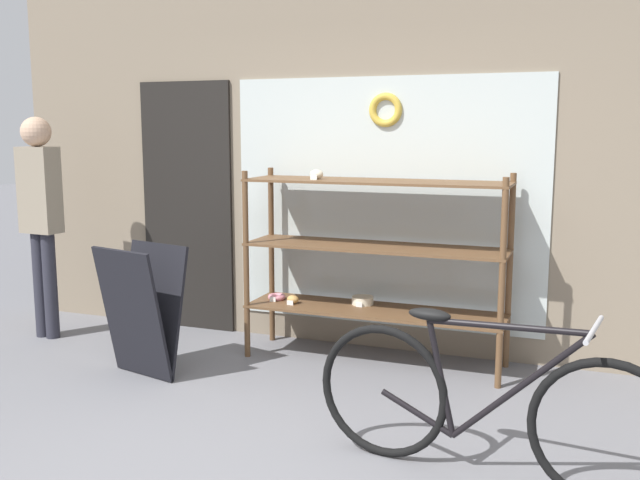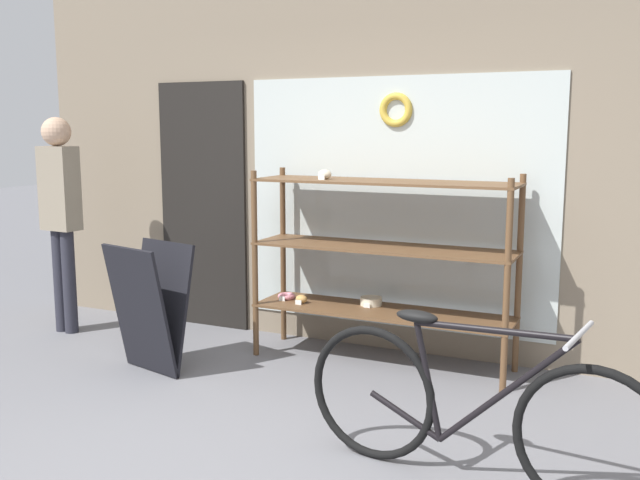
{
  "view_description": "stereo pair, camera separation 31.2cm",
  "coord_description": "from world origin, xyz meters",
  "px_view_note": "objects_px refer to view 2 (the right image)",
  "views": [
    {
      "loc": [
        1.66,
        -2.95,
        1.72
      ],
      "look_at": [
        0.11,
        1.12,
        1.03
      ],
      "focal_mm": 40.0,
      "sensor_mm": 36.0,
      "label": 1
    },
    {
      "loc": [
        1.95,
        -2.83,
        1.72
      ],
      "look_at": [
        0.11,
        1.12,
        1.03
      ],
      "focal_mm": 40.0,
      "sensor_mm": 36.0,
      "label": 2
    }
  ],
  "objects_px": {
    "sandwich_board": "(150,308)",
    "pedestrian": "(60,205)",
    "bicycle": "(471,411)",
    "display_case": "(380,253)"
  },
  "relations": [
    {
      "from": "display_case",
      "to": "bicycle",
      "type": "distance_m",
      "value": 1.91
    },
    {
      "from": "display_case",
      "to": "bicycle",
      "type": "height_order",
      "value": "display_case"
    },
    {
      "from": "sandwich_board",
      "to": "pedestrian",
      "type": "bearing_deg",
      "value": 172.7
    },
    {
      "from": "display_case",
      "to": "bicycle",
      "type": "xyz_separation_m",
      "value": [
        1.04,
        -1.54,
        -0.44
      ]
    },
    {
      "from": "bicycle",
      "to": "pedestrian",
      "type": "xyz_separation_m",
      "value": [
        -3.73,
        1.19,
        0.7
      ]
    },
    {
      "from": "bicycle",
      "to": "display_case",
      "type": "bearing_deg",
      "value": 132.08
    },
    {
      "from": "pedestrian",
      "to": "bicycle",
      "type": "bearing_deg",
      "value": -13.27
    },
    {
      "from": "pedestrian",
      "to": "display_case",
      "type": "bearing_deg",
      "value": 11.89
    },
    {
      "from": "pedestrian",
      "to": "sandwich_board",
      "type": "bearing_deg",
      "value": -16.97
    },
    {
      "from": "sandwich_board",
      "to": "pedestrian",
      "type": "distance_m",
      "value": 1.52
    }
  ]
}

